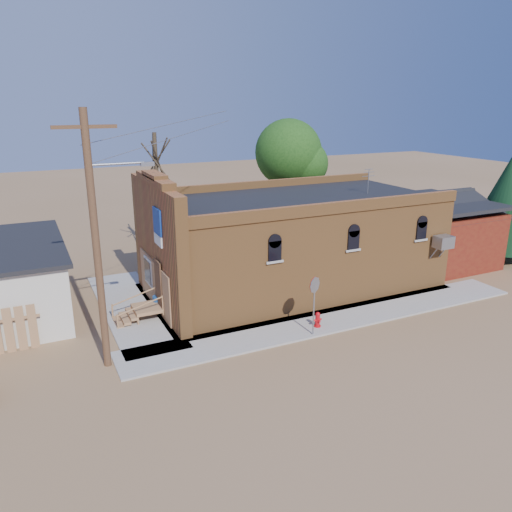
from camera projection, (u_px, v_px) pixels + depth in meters
name	position (u px, v px, depth m)	size (l,w,h in m)	color
ground	(318.00, 335.00, 20.46)	(120.00, 120.00, 0.00)	olive
sidewalk_south	(336.00, 319.00, 21.84)	(19.00, 2.20, 0.08)	#9E9991
sidewalk_west	(132.00, 308.00, 23.03)	(2.60, 10.00, 0.08)	#9E9991
brick_bar	(289.00, 243.00, 25.18)	(16.40, 7.97, 6.30)	#A96B33
red_shed	(435.00, 224.00, 29.26)	(5.40, 6.40, 4.30)	#5F1610
utility_pole	(97.00, 238.00, 16.73)	(3.12, 0.26, 9.00)	#48311C
tree_bare_near	(156.00, 160.00, 28.67)	(2.80, 2.80, 7.65)	#4C3C2B
tree_leafy	(288.00, 153.00, 32.81)	(4.40, 4.40, 8.15)	#4C3C2B
evergreen_tree	(508.00, 199.00, 29.19)	(3.60, 3.60, 6.50)	#4C3C2B
fire_hydrant	(318.00, 319.00, 20.93)	(0.38, 0.36, 0.66)	red
stop_sign	(314.00, 290.00, 19.78)	(0.62, 0.37, 2.49)	gray
trash_barrel	(158.00, 304.00, 22.49)	(0.47, 0.47, 0.72)	navy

